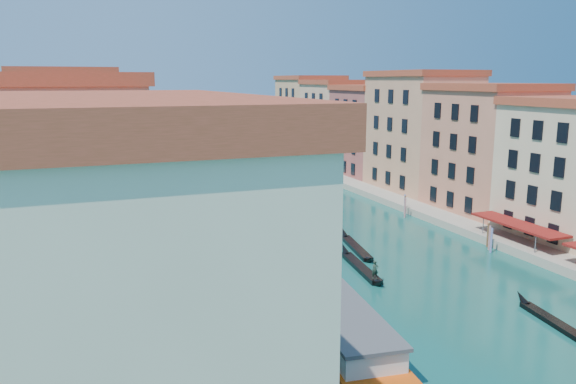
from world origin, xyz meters
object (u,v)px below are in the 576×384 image
object	(u,v)px
vaporetto_near	(334,321)
gondola_fore	(361,266)
vaporetto_far	(262,217)
gondola_right	(559,322)

from	to	relation	value
vaporetto_near	gondola_fore	distance (m)	16.40
vaporetto_far	gondola_fore	xyz separation A→B (m)	(4.17, -20.06, -0.95)
gondola_fore	gondola_right	world-z (taller)	gondola_fore
vaporetto_near	gondola_right	size ratio (longest dim) A/B	1.96
vaporetto_near	gondola_right	world-z (taller)	vaporetto_near
vaporetto_near	gondola_fore	xyz separation A→B (m)	(9.48, 13.35, -0.99)
vaporetto_near	gondola_right	xyz separation A→B (m)	(17.72, -4.62, -0.99)
gondola_right	vaporetto_far	bearing A→B (deg)	116.46
gondola_fore	gondola_right	xyz separation A→B (m)	(8.24, -17.97, -0.00)
vaporetto_near	vaporetto_far	world-z (taller)	vaporetto_near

